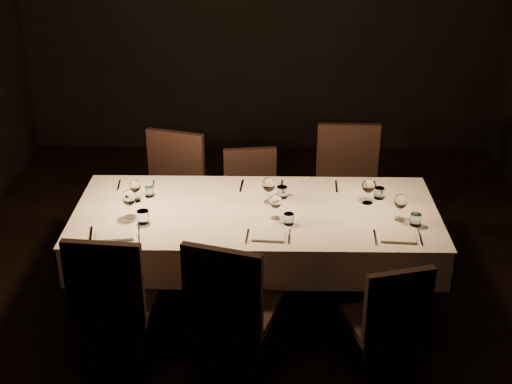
{
  "coord_description": "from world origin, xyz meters",
  "views": [
    {
      "loc": [
        0.08,
        -4.39,
        3.02
      ],
      "look_at": [
        0.0,
        0.0,
        0.9
      ],
      "focal_mm": 50.0,
      "sensor_mm": 36.0,
      "label": 1
    }
  ],
  "objects_px": {
    "dining_table": "(256,219)",
    "chair_near_center": "(230,305)",
    "chair_near_left": "(113,296)",
    "chair_far_center": "(251,198)",
    "chair_far_right": "(347,185)",
    "chair_far_left": "(171,190)",
    "chair_near_right": "(389,317)"
  },
  "relations": [
    {
      "from": "dining_table",
      "to": "chair_far_right",
      "type": "relative_size",
      "value": 2.41
    },
    {
      "from": "chair_near_right",
      "to": "chair_far_right",
      "type": "xyz_separation_m",
      "value": [
        -0.09,
        1.68,
        0.08
      ]
    },
    {
      "from": "chair_near_center",
      "to": "chair_near_right",
      "type": "xyz_separation_m",
      "value": [
        0.96,
        -0.01,
        -0.07
      ]
    },
    {
      "from": "chair_near_left",
      "to": "chair_far_left",
      "type": "height_order",
      "value": "chair_far_left"
    },
    {
      "from": "dining_table",
      "to": "chair_far_right",
      "type": "xyz_separation_m",
      "value": [
        0.72,
        0.83,
        -0.12
      ]
    },
    {
      "from": "chair_near_right",
      "to": "chair_far_left",
      "type": "relative_size",
      "value": 0.86
    },
    {
      "from": "chair_near_left",
      "to": "chair_far_right",
      "type": "xyz_separation_m",
      "value": [
        1.59,
        1.57,
        0.03
      ]
    },
    {
      "from": "chair_near_center",
      "to": "chair_far_right",
      "type": "xyz_separation_m",
      "value": [
        0.87,
        1.67,
        0.02
      ]
    },
    {
      "from": "dining_table",
      "to": "chair_far_center",
      "type": "height_order",
      "value": "chair_far_center"
    },
    {
      "from": "chair_near_right",
      "to": "chair_far_center",
      "type": "height_order",
      "value": "chair_far_center"
    },
    {
      "from": "chair_near_right",
      "to": "chair_near_center",
      "type": "bearing_deg",
      "value": -15.91
    },
    {
      "from": "chair_near_left",
      "to": "chair_near_right",
      "type": "height_order",
      "value": "chair_near_left"
    },
    {
      "from": "chair_near_center",
      "to": "chair_far_left",
      "type": "bearing_deg",
      "value": -53.68
    },
    {
      "from": "dining_table",
      "to": "chair_near_left",
      "type": "distance_m",
      "value": 1.15
    },
    {
      "from": "chair_near_left",
      "to": "dining_table",
      "type": "bearing_deg",
      "value": -133.86
    },
    {
      "from": "dining_table",
      "to": "chair_far_center",
      "type": "distance_m",
      "value": 0.76
    },
    {
      "from": "chair_near_center",
      "to": "chair_far_left",
      "type": "height_order",
      "value": "chair_near_center"
    },
    {
      "from": "chair_near_center",
      "to": "chair_far_center",
      "type": "bearing_deg",
      "value": -76.18
    },
    {
      "from": "dining_table",
      "to": "chair_far_right",
      "type": "distance_m",
      "value": 1.11
    },
    {
      "from": "chair_near_left",
      "to": "chair_far_center",
      "type": "relative_size",
      "value": 1.12
    },
    {
      "from": "dining_table",
      "to": "chair_near_center",
      "type": "relative_size",
      "value": 2.5
    },
    {
      "from": "chair_near_right",
      "to": "chair_far_center",
      "type": "relative_size",
      "value": 0.98
    },
    {
      "from": "chair_near_center",
      "to": "chair_far_right",
      "type": "bearing_deg",
      "value": -100.26
    },
    {
      "from": "dining_table",
      "to": "chair_near_right",
      "type": "bearing_deg",
      "value": -46.31
    },
    {
      "from": "chair_near_left",
      "to": "chair_near_right",
      "type": "relative_size",
      "value": 1.14
    },
    {
      "from": "chair_near_left",
      "to": "chair_near_center",
      "type": "height_order",
      "value": "chair_near_center"
    },
    {
      "from": "chair_near_left",
      "to": "chair_near_center",
      "type": "bearing_deg",
      "value": 177.75
    },
    {
      "from": "chair_far_center",
      "to": "chair_far_right",
      "type": "height_order",
      "value": "chair_far_right"
    },
    {
      "from": "chair_far_center",
      "to": "chair_far_right",
      "type": "bearing_deg",
      "value": -0.43
    },
    {
      "from": "chair_near_center",
      "to": "chair_far_left",
      "type": "relative_size",
      "value": 1.0
    },
    {
      "from": "dining_table",
      "to": "chair_far_center",
      "type": "bearing_deg",
      "value": 93.92
    },
    {
      "from": "chair_far_center",
      "to": "dining_table",
      "type": "bearing_deg",
      "value": -93.64
    }
  ]
}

